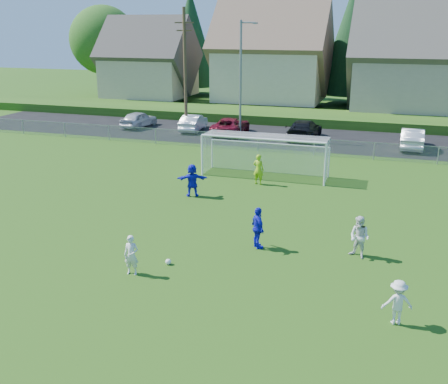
% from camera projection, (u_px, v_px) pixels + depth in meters
% --- Properties ---
extents(ground, '(160.00, 160.00, 0.00)m').
position_uv_depth(ground, '(148.00, 305.00, 16.96)').
color(ground, '#193D0C').
rests_on(ground, ground).
extents(asphalt_lot, '(60.00, 60.00, 0.00)m').
position_uv_depth(asphalt_lot, '(299.00, 138.00, 41.87)').
color(asphalt_lot, black).
rests_on(asphalt_lot, ground).
extents(grass_embankment, '(70.00, 6.00, 0.80)m').
position_uv_depth(grass_embankment, '(314.00, 118.00, 48.54)').
color(grass_embankment, '#1E420F').
rests_on(grass_embankment, ground).
extents(soccer_ball, '(0.22, 0.22, 0.22)m').
position_uv_depth(soccer_ball, '(168.00, 262.00, 19.77)').
color(soccer_ball, white).
rests_on(soccer_ball, ground).
extents(player_white_a, '(0.58, 0.41, 1.48)m').
position_uv_depth(player_white_a, '(131.00, 255.00, 18.83)').
color(player_white_a, silver).
rests_on(player_white_a, ground).
extents(player_white_b, '(1.02, 0.95, 1.68)m').
position_uv_depth(player_white_b, '(359.00, 237.00, 20.16)').
color(player_white_b, silver).
rests_on(player_white_b, ground).
extents(player_white_c, '(1.03, 0.75, 1.43)m').
position_uv_depth(player_white_c, '(398.00, 302.00, 15.69)').
color(player_white_c, silver).
rests_on(player_white_c, ground).
extents(player_blue_a, '(0.95, 1.06, 1.73)m').
position_uv_depth(player_blue_a, '(258.00, 228.00, 21.02)').
color(player_blue_a, '#1519C6').
rests_on(player_blue_a, ground).
extents(player_blue_b, '(1.68, 1.09, 1.74)m').
position_uv_depth(player_blue_b, '(192.00, 180.00, 27.45)').
color(player_blue_b, '#1519C6').
rests_on(player_blue_b, ground).
extents(goalkeeper, '(0.70, 0.53, 1.74)m').
position_uv_depth(goalkeeper, '(258.00, 169.00, 29.52)').
color(goalkeeper, '#92C717').
rests_on(goalkeeper, ground).
extents(car_a, '(2.14, 4.26, 1.39)m').
position_uv_depth(car_a, '(139.00, 119.00, 46.10)').
color(car_a, '#ADAFB5').
rests_on(car_a, ground).
extents(car_b, '(1.89, 4.37, 1.40)m').
position_uv_depth(car_b, '(193.00, 123.00, 44.55)').
color(car_b, white).
rests_on(car_b, ground).
extents(car_c, '(2.54, 5.19, 1.42)m').
position_uv_depth(car_c, '(231.00, 126.00, 42.99)').
color(car_c, maroon).
rests_on(car_c, ground).
extents(car_d, '(2.31, 5.33, 1.53)m').
position_uv_depth(car_d, '(304.00, 130.00, 41.19)').
color(car_d, black).
rests_on(car_d, ground).
extents(car_f, '(1.69, 4.56, 1.49)m').
position_uv_depth(car_f, '(412.00, 138.00, 38.12)').
color(car_f, silver).
rests_on(car_f, ground).
extents(soccer_goal, '(7.42, 1.90, 2.50)m').
position_uv_depth(soccer_goal, '(266.00, 149.00, 31.00)').
color(soccer_goal, white).
rests_on(soccer_goal, ground).
extents(chainlink_fence, '(52.06, 0.06, 1.20)m').
position_uv_depth(chainlink_fence, '(286.00, 145.00, 36.69)').
color(chainlink_fence, gray).
rests_on(chainlink_fence, ground).
extents(streetlight, '(1.38, 0.18, 9.00)m').
position_uv_depth(streetlight, '(241.00, 76.00, 40.34)').
color(streetlight, slate).
rests_on(streetlight, ground).
extents(utility_pole, '(1.60, 0.26, 10.00)m').
position_uv_depth(utility_pole, '(185.00, 70.00, 42.64)').
color(utility_pole, '#473321').
rests_on(utility_pole, ground).
extents(houses_row, '(53.90, 11.45, 13.27)m').
position_uv_depth(houses_row, '(348.00, 38.00, 52.60)').
color(houses_row, tan).
rests_on(houses_row, ground).
extents(tree_row, '(65.98, 12.36, 13.80)m').
position_uv_depth(tree_row, '(345.00, 41.00, 58.69)').
color(tree_row, '#382616').
rests_on(tree_row, ground).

